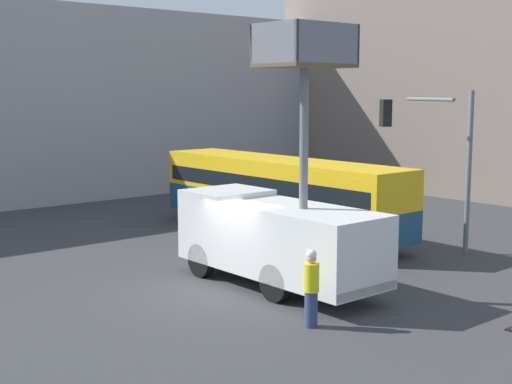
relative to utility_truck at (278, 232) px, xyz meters
name	(u,v)px	position (x,y,z in m)	size (l,w,h in m)	color
ground_plane	(222,291)	(-1.49, 0.72, -1.63)	(120.00, 120.00, 0.00)	#38383A
utility_truck	(278,232)	(0.00, 0.00, 0.00)	(2.34, 6.84, 7.44)	silver
city_bus	(280,190)	(5.14, 5.62, 0.17)	(2.47, 11.97, 3.03)	navy
traffic_light_pole	(439,144)	(6.91, -0.52, 2.23)	(3.17, 2.92, 5.70)	slate
road_worker_near_truck	(311,288)	(-1.75, -3.18, -0.66)	(0.38, 0.38, 1.93)	navy
road_worker_directing	(320,241)	(2.65, 0.90, -0.77)	(0.38, 0.38, 1.75)	navy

